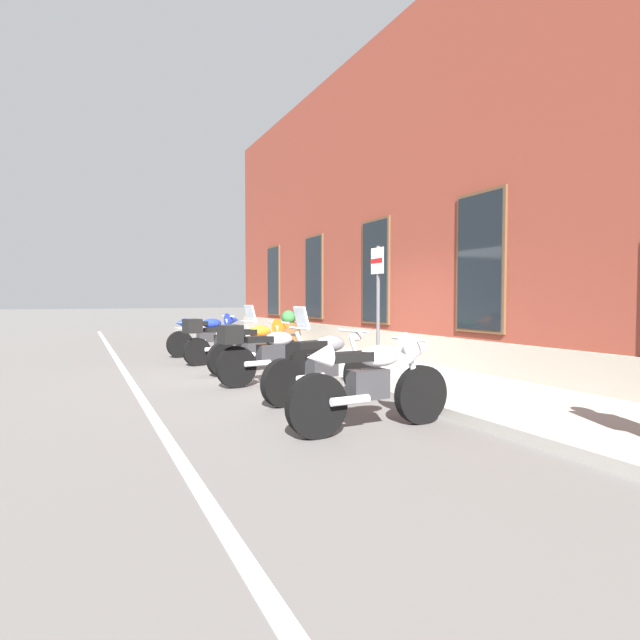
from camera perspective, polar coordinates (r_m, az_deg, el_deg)
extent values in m
plane|color=#565451|center=(9.93, -0.96, -6.03)|extent=(140.00, 140.00, 0.00)
cube|color=gray|center=(10.49, 5.37, -5.24)|extent=(31.07, 2.52, 0.13)
cube|color=silver|center=(9.12, -19.78, -6.90)|extent=(31.07, 0.12, 0.01)
cube|color=brown|center=(13.79, 23.82, 12.21)|extent=(25.07, 7.34, 7.71)
cube|color=gray|center=(11.13, 10.81, -3.34)|extent=(25.07, 0.10, 0.70)
cube|color=#513823|center=(19.08, -5.10, 4.33)|extent=(1.22, 0.06, 2.52)
cube|color=black|center=(19.07, -5.19, 4.33)|extent=(1.10, 0.03, 2.40)
cube|color=#513823|center=(15.76, -0.64, 4.74)|extent=(1.22, 0.06, 2.52)
cube|color=black|center=(15.75, -0.74, 4.75)|extent=(1.10, 0.03, 2.40)
cube|color=#513823|center=(12.59, 6.15, 5.32)|extent=(1.22, 0.06, 2.52)
cube|color=black|center=(12.58, 6.03, 5.33)|extent=(1.10, 0.03, 2.40)
cube|color=#513823|center=(9.71, 17.23, 6.10)|extent=(1.22, 0.06, 2.52)
cube|color=black|center=(9.69, 17.10, 6.11)|extent=(1.10, 0.03, 2.40)
cylinder|color=black|center=(13.76, -9.38, -2.34)|extent=(0.24, 0.66, 0.65)
cylinder|color=black|center=(13.17, -15.14, -2.60)|extent=(0.24, 0.66, 0.65)
cylinder|color=silver|center=(13.70, -9.76, -1.22)|extent=(0.13, 0.33, 0.67)
cube|color=#28282B|center=(13.42, -12.40, -1.71)|extent=(0.30, 0.47, 0.32)
ellipsoid|color=#192D9E|center=(13.46, -11.82, -0.36)|extent=(0.35, 0.56, 0.24)
cube|color=black|center=(13.31, -13.32, -0.36)|extent=(0.31, 0.51, 0.10)
cylinder|color=silver|center=(13.64, -10.07, 0.41)|extent=(0.62, 0.15, 0.04)
cylinder|color=silver|center=(13.20, -13.38, -2.35)|extent=(0.17, 0.46, 0.09)
cone|color=#192D9E|center=(13.70, -9.58, 0.00)|extent=(0.42, 0.40, 0.36)
cone|color=#192D9E|center=(13.14, -15.09, -0.32)|extent=(0.28, 0.30, 0.24)
cylinder|color=black|center=(12.11, -7.15, -3.08)|extent=(0.24, 0.62, 0.60)
cylinder|color=black|center=(11.48, -13.38, -3.43)|extent=(0.24, 0.62, 0.60)
cylinder|color=silver|center=(12.04, -7.57, -1.92)|extent=(0.13, 0.32, 0.63)
cube|color=#28282B|center=(11.74, -10.40, -2.39)|extent=(0.30, 0.48, 0.32)
ellipsoid|color=#195633|center=(11.79, -9.76, -1.04)|extent=(0.36, 0.56, 0.24)
cube|color=black|center=(11.62, -11.43, -1.06)|extent=(0.31, 0.51, 0.10)
cylinder|color=silver|center=(11.98, -7.92, -0.16)|extent=(0.61, 0.16, 0.04)
cylinder|color=silver|center=(11.51, -11.47, -3.14)|extent=(0.18, 0.46, 0.09)
cube|color=#B2BCC6|center=(12.00, -7.67, 0.70)|extent=(0.38, 0.21, 0.40)
cube|color=black|center=(11.40, -13.86, -0.64)|extent=(0.42, 0.39, 0.30)
cylinder|color=black|center=(10.74, -3.81, -3.69)|extent=(0.32, 0.64, 0.64)
cylinder|color=black|center=(9.84, -10.65, -4.28)|extent=(0.32, 0.64, 0.64)
cylinder|color=silver|center=(10.65, -4.23, -2.31)|extent=(0.17, 0.32, 0.65)
cube|color=#28282B|center=(10.22, -7.31, -2.99)|extent=(0.35, 0.49, 0.32)
ellipsoid|color=orange|center=(10.29, -6.65, -1.30)|extent=(0.41, 0.58, 0.24)
cube|color=black|center=(10.07, -8.38, -1.33)|extent=(0.36, 0.52, 0.10)
cylinder|color=silver|center=(10.57, -4.57, -0.27)|extent=(0.60, 0.23, 0.04)
cylinder|color=silver|center=(9.97, -8.29, -3.89)|extent=(0.23, 0.46, 0.09)
cone|color=orange|center=(10.66, -4.03, -0.78)|extent=(0.45, 0.44, 0.36)
cone|color=orange|center=(9.81, -10.57, -1.33)|extent=(0.31, 0.32, 0.24)
cylinder|color=black|center=(9.18, -1.40, -4.58)|extent=(0.21, 0.69, 0.68)
cylinder|color=black|center=(8.55, -9.19, -5.13)|extent=(0.21, 0.69, 0.68)
cylinder|color=silver|center=(9.10, -1.94, -3.14)|extent=(0.11, 0.31, 0.61)
cube|color=#28282B|center=(8.80, -5.45, -3.71)|extent=(0.28, 0.47, 0.32)
ellipsoid|color=#B7BABF|center=(8.85, -4.59, -2.08)|extent=(0.33, 0.55, 0.24)
cube|color=black|center=(8.68, -6.80, -2.12)|extent=(0.28, 0.51, 0.10)
cylinder|color=silver|center=(9.03, -2.37, -0.90)|extent=(0.62, 0.12, 0.04)
cylinder|color=silver|center=(8.58, -6.86, -4.76)|extent=(0.15, 0.46, 0.09)
cube|color=#B2BCC6|center=(9.06, -2.05, 0.24)|extent=(0.38, 0.19, 0.40)
cube|color=black|center=(8.46, -9.84, -1.57)|extent=(0.40, 0.37, 0.30)
cylinder|color=black|center=(7.92, 4.59, -5.81)|extent=(0.28, 0.66, 0.65)
cylinder|color=black|center=(6.99, -4.10, -6.91)|extent=(0.28, 0.66, 0.65)
cylinder|color=silver|center=(7.82, 4.07, -3.98)|extent=(0.15, 0.32, 0.65)
cube|color=#28282B|center=(7.37, 0.23, -5.00)|extent=(0.32, 0.48, 0.32)
ellipsoid|color=slate|center=(7.44, 1.11, -2.65)|extent=(0.38, 0.57, 0.24)
cube|color=black|center=(7.20, -1.18, -2.74)|extent=(0.33, 0.52, 0.10)
cylinder|color=silver|center=(7.73, 3.65, -1.20)|extent=(0.61, 0.19, 0.04)
cylinder|color=silver|center=(7.11, -1.01, -6.33)|extent=(0.20, 0.46, 0.09)
sphere|color=silver|center=(7.79, 4.08, -1.69)|extent=(0.18, 0.18, 0.18)
cylinder|color=black|center=(6.17, 11.04, -8.05)|extent=(0.15, 0.68, 0.68)
cylinder|color=black|center=(5.44, -0.37, -9.44)|extent=(0.15, 0.68, 0.68)
cylinder|color=silver|center=(6.07, 10.33, -5.69)|extent=(0.09, 0.32, 0.66)
cube|color=#28282B|center=(5.72, 5.30, -7.03)|extent=(0.24, 0.45, 0.32)
ellipsoid|color=silver|center=(5.76, 6.56, -3.94)|extent=(0.29, 0.53, 0.24)
cube|color=black|center=(5.55, 3.32, -4.06)|extent=(0.24, 0.49, 0.10)
cylinder|color=silver|center=(5.98, 9.75, -2.09)|extent=(0.62, 0.07, 0.04)
cylinder|color=silver|center=(5.48, 3.33, -8.81)|extent=(0.11, 0.45, 0.09)
cone|color=silver|center=(6.07, 10.72, -2.98)|extent=(0.38, 0.36, 0.36)
cone|color=silver|center=(5.37, -0.18, -4.07)|extent=(0.25, 0.27, 0.24)
cylinder|color=#4C4C51|center=(8.90, 6.40, 0.96)|extent=(0.06, 0.06, 2.22)
cube|color=white|center=(8.91, 6.32, 6.49)|extent=(0.36, 0.03, 0.44)
cube|color=red|center=(8.90, 6.24, 6.49)|extent=(0.36, 0.01, 0.08)
cylinder|color=brown|center=(14.62, -3.48, -1.54)|extent=(0.67, 0.67, 0.65)
cylinder|color=black|center=(14.62, -3.48, -1.54)|extent=(0.70, 0.70, 0.04)
sphere|color=#28602D|center=(14.60, -3.49, 0.29)|extent=(0.40, 0.40, 0.40)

